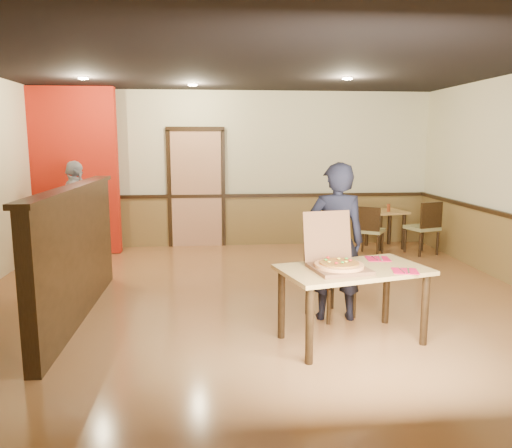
{
  "coord_description": "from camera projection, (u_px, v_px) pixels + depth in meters",
  "views": [
    {
      "loc": [
        -0.54,
        -5.62,
        1.92
      ],
      "look_at": [
        -0.03,
        0.0,
        0.97
      ],
      "focal_mm": 35.0,
      "sensor_mm": 36.0,
      "label": 1
    }
  ],
  "objects": [
    {
      "name": "floor",
      "position": [
        258.0,
        305.0,
        5.89
      ],
      "size": [
        7.0,
        7.0,
        0.0
      ],
      "primitive_type": "plane",
      "color": "#A86F41",
      "rests_on": "ground"
    },
    {
      "name": "ceiling",
      "position": [
        259.0,
        58.0,
        5.42
      ],
      "size": [
        7.0,
        7.0,
        0.0
      ],
      "primitive_type": "plane",
      "rotation": [
        3.14,
        0.0,
        0.0
      ],
      "color": "black",
      "rests_on": "wall_back"
    },
    {
      "name": "wall_back",
      "position": [
        240.0,
        169.0,
        9.09
      ],
      "size": [
        7.0,
        0.0,
        7.0
      ],
      "primitive_type": "plane",
      "rotation": [
        1.57,
        0.0,
        0.0
      ],
      "color": "beige",
      "rests_on": "floor"
    },
    {
      "name": "wainscot_back",
      "position": [
        241.0,
        221.0,
        9.22
      ],
      "size": [
        7.0,
        0.04,
        0.9
      ],
      "primitive_type": "cube",
      "color": "brown",
      "rests_on": "floor"
    },
    {
      "name": "chair_rail_back",
      "position": [
        241.0,
        196.0,
        9.12
      ],
      "size": [
        7.0,
        0.06,
        0.06
      ],
      "primitive_type": "cube",
      "color": "black",
      "rests_on": "wall_back"
    },
    {
      "name": "back_door",
      "position": [
        196.0,
        189.0,
        9.04
      ],
      "size": [
        0.9,
        0.06,
        2.1
      ],
      "primitive_type": "cube",
      "color": "tan",
      "rests_on": "wall_back"
    },
    {
      "name": "booth_partition",
      "position": [
        76.0,
        251.0,
        5.39
      ],
      "size": [
        0.2,
        3.1,
        1.44
      ],
      "color": "black",
      "rests_on": "floor"
    },
    {
      "name": "red_accent_panel",
      "position": [
        69.0,
        172.0,
        8.34
      ],
      "size": [
        1.6,
        0.2,
        2.78
      ],
      "primitive_type": "cube",
      "color": "#B41C0C",
      "rests_on": "floor"
    },
    {
      "name": "spot_a",
      "position": [
        83.0,
        78.0,
        6.99
      ],
      "size": [
        0.14,
        0.14,
        0.02
      ],
      "primitive_type": "cylinder",
      "color": "#FFDBB2",
      "rests_on": "ceiling"
    },
    {
      "name": "spot_b",
      "position": [
        193.0,
        85.0,
        7.81
      ],
      "size": [
        0.14,
        0.14,
        0.02
      ],
      "primitive_type": "cylinder",
      "color": "#FFDBB2",
      "rests_on": "ceiling"
    },
    {
      "name": "spot_c",
      "position": [
        347.0,
        79.0,
        7.02
      ],
      "size": [
        0.14,
        0.14,
        0.02
      ],
      "primitive_type": "cylinder",
      "color": "#FFDBB2",
      "rests_on": "ceiling"
    },
    {
      "name": "main_table",
      "position": [
        353.0,
        279.0,
        4.73
      ],
      "size": [
        1.52,
        1.1,
        0.73
      ],
      "rotation": [
        0.0,
        0.0,
        0.26
      ],
      "color": "tan",
      "rests_on": "floor"
    },
    {
      "name": "diner_chair",
      "position": [
        327.0,
        272.0,
        5.5
      ],
      "size": [
        0.59,
        0.59,
        0.89
      ],
      "rotation": [
        0.0,
        0.0,
        0.47
      ],
      "color": "olive",
      "rests_on": "floor"
    },
    {
      "name": "side_chair_left",
      "position": [
        370.0,
        229.0,
        8.35
      ],
      "size": [
        0.57,
        0.57,
        0.84
      ],
      "rotation": [
        0.0,
        0.0,
        2.58
      ],
      "color": "olive",
      "rests_on": "floor"
    },
    {
      "name": "side_chair_right",
      "position": [
        425.0,
        226.0,
        8.42
      ],
      "size": [
        0.57,
        0.57,
        0.91
      ],
      "rotation": [
        0.0,
        0.0,
        3.46
      ],
      "color": "olive",
      "rests_on": "floor"
    },
    {
      "name": "side_table",
      "position": [
        385.0,
        220.0,
        8.98
      ],
      "size": [
        0.74,
        0.74,
        0.68
      ],
      "rotation": [
        0.0,
        0.0,
        0.19
      ],
      "color": "tan",
      "rests_on": "floor"
    },
    {
      "name": "diner",
      "position": [
        336.0,
        242.0,
        5.31
      ],
      "size": [
        0.65,
        0.46,
        1.7
      ],
      "primitive_type": "imported",
      "rotation": [
        0.0,
        0.0,
        3.06
      ],
      "color": "black",
      "rests_on": "floor"
    },
    {
      "name": "passerby",
      "position": [
        77.0,
        212.0,
        7.86
      ],
      "size": [
        0.71,
        1.02,
        1.61
      ],
      "primitive_type": "imported",
      "rotation": [
        0.0,
        0.0,
        1.94
      ],
      "color": "#92929A",
      "rests_on": "floor"
    },
    {
      "name": "pizza_box",
      "position": [
        337.0,
        262.0,
        4.64
      ],
      "size": [
        0.58,
        0.65,
        0.51
      ],
      "rotation": [
        0.0,
        0.0,
        0.18
      ],
      "color": "brown",
      "rests_on": "main_table"
    },
    {
      "name": "pizza",
      "position": [
        339.0,
        265.0,
        4.6
      ],
      "size": [
        0.57,
        0.57,
        0.03
      ],
      "primitive_type": "cylinder",
      "rotation": [
        0.0,
        0.0,
        0.31
      ],
      "color": "#E19551",
      "rests_on": "pizza_box"
    },
    {
      "name": "napkin_near",
      "position": [
        405.0,
        271.0,
        4.58
      ],
      "size": [
        0.27,
        0.27,
        0.01
      ],
      "rotation": [
        0.0,
        0.0,
        -0.23
      ],
      "color": "red",
      "rests_on": "main_table"
    },
    {
      "name": "napkin_far",
      "position": [
        378.0,
        259.0,
        5.06
      ],
      "size": [
        0.25,
        0.25,
        0.01
      ],
      "rotation": [
        0.0,
        0.0,
        -0.12
      ],
      "color": "red",
      "rests_on": "main_table"
    },
    {
      "name": "condiment",
      "position": [
        389.0,
        208.0,
        8.8
      ],
      "size": [
        0.06,
        0.06,
        0.14
      ],
      "primitive_type": "cylinder",
      "color": "maroon",
      "rests_on": "side_table"
    }
  ]
}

